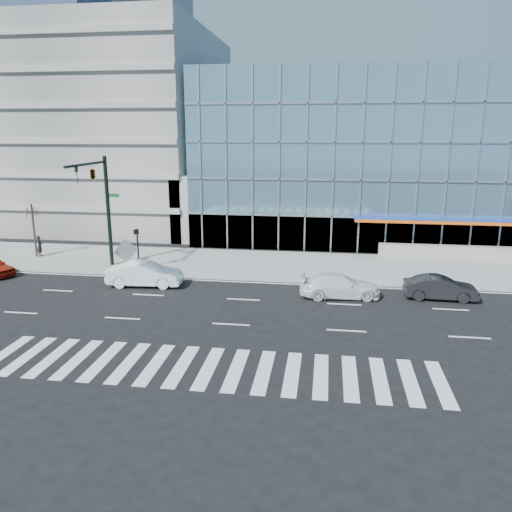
# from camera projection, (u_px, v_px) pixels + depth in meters

# --- Properties ---
(ground) EXTENTS (160.00, 160.00, 0.00)m
(ground) POSITION_uv_depth(u_px,v_px,m) (244.00, 300.00, 30.09)
(ground) COLOR black
(ground) RESTS_ON ground
(sidewalk) EXTENTS (120.00, 8.00, 0.15)m
(sidewalk) POSITION_uv_depth(u_px,v_px,m) (261.00, 264.00, 37.75)
(sidewalk) COLOR gray
(sidewalk) RESTS_ON ground
(theatre_building) EXTENTS (42.00, 26.00, 15.00)m
(theatre_building) POSITION_uv_depth(u_px,v_px,m) (419.00, 154.00, 51.25)
(theatre_building) COLOR #6A9BB1
(theatre_building) RESTS_ON ground
(parking_garage) EXTENTS (24.00, 24.00, 20.00)m
(parking_garage) POSITION_uv_depth(u_px,v_px,m) (105.00, 129.00, 55.35)
(parking_garage) COLOR gray
(parking_garage) RESTS_ON ground
(ramp_block) EXTENTS (6.00, 8.00, 6.00)m
(ramp_block) POSITION_uv_depth(u_px,v_px,m) (213.00, 205.00, 47.45)
(ramp_block) COLOR gray
(ramp_block) RESTS_ON ground
(tower_backdrop) EXTENTS (14.00, 14.00, 48.00)m
(tower_backdrop) POSITION_uv_depth(u_px,v_px,m) (150.00, 54.00, 95.51)
(tower_backdrop) COLOR gray
(tower_backdrop) RESTS_ON ground
(traffic_signal) EXTENTS (1.14, 5.74, 8.00)m
(traffic_signal) POSITION_uv_depth(u_px,v_px,m) (97.00, 186.00, 34.48)
(traffic_signal) COLOR black
(traffic_signal) RESTS_ON sidewalk
(ped_signal_post) EXTENTS (0.30, 0.33, 3.00)m
(ped_signal_post) POSITION_uv_depth(u_px,v_px,m) (137.00, 243.00, 35.49)
(ped_signal_post) COLOR black
(ped_signal_post) RESTS_ON sidewalk
(street_tree_near) EXTENTS (1.10, 1.10, 4.23)m
(street_tree_near) POSITION_uv_depth(u_px,v_px,m) (32.00, 211.00, 38.85)
(street_tree_near) COLOR #332319
(street_tree_near) RESTS_ON sidewalk
(white_suv) EXTENTS (5.06, 2.50, 1.41)m
(white_suv) POSITION_uv_depth(u_px,v_px,m) (340.00, 286.00, 30.40)
(white_suv) COLOR white
(white_suv) RESTS_ON ground
(white_sedan) EXTENTS (4.97, 2.07, 1.60)m
(white_sedan) POSITION_uv_depth(u_px,v_px,m) (145.00, 274.00, 32.57)
(white_sedan) COLOR white
(white_sedan) RESTS_ON ground
(dark_sedan) EXTENTS (4.33, 1.64, 1.41)m
(dark_sedan) POSITION_uv_depth(u_px,v_px,m) (440.00, 288.00, 30.02)
(dark_sedan) COLOR black
(dark_sedan) RESTS_ON ground
(pedestrian) EXTENTS (0.53, 0.68, 1.66)m
(pedestrian) POSITION_uv_depth(u_px,v_px,m) (40.00, 246.00, 39.64)
(pedestrian) COLOR black
(pedestrian) RESTS_ON sidewalk
(tilted_panel) EXTENTS (1.45, 1.22, 1.83)m
(tilted_panel) POSITION_uv_depth(u_px,v_px,m) (126.00, 251.00, 37.69)
(tilted_panel) COLOR #9B9B9B
(tilted_panel) RESTS_ON sidewalk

